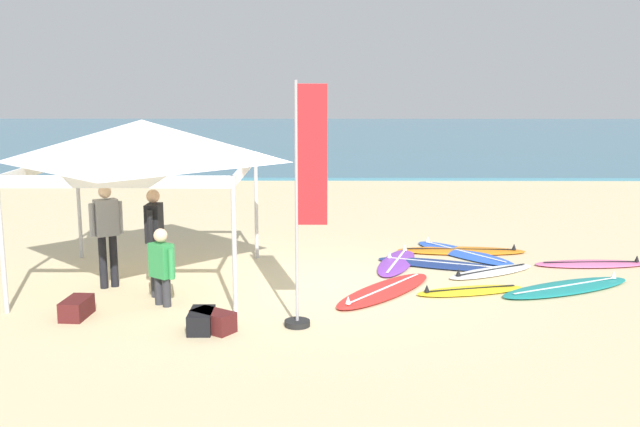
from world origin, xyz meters
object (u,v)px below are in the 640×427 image
object	(u,v)px
surfboard_purple	(397,262)
surfboard_teal	(567,287)
person_black	(155,235)
gear_bag_on_sand	(201,321)
person_grey	(107,229)
surfboard_navy	(440,264)
canopy_tent	(142,142)
surfboard_yellow	(469,291)
surfboard_red	(384,290)
banner_flag	(305,216)
surfboard_blue	(464,253)
surfboard_orange	(462,251)
surfboard_white	(491,272)
surfboard_pink	(592,264)
person_green	(162,264)
gear_bag_by_pole	(77,308)
gear_bag_near_tent	(213,321)

from	to	relation	value
surfboard_purple	surfboard_teal	world-z (taller)	same
person_black	gear_bag_on_sand	xyz separation A→B (m)	(0.99, -1.66, -0.85)
person_grey	surfboard_navy	bearing A→B (deg)	14.24
canopy_tent	surfboard_yellow	xyz separation A→B (m)	(5.35, -0.61, -2.35)
surfboard_navy	surfboard_red	bearing A→B (deg)	-124.17
surfboard_teal	banner_flag	size ratio (longest dim) A/B	0.77
surfboard_blue	banner_flag	xyz separation A→B (m)	(-2.99, -4.23, 1.54)
canopy_tent	gear_bag_on_sand	distance (m)	3.57
surfboard_orange	person_grey	distance (m)	6.85
surfboard_teal	person_grey	bearing A→B (deg)	179.43
surfboard_teal	person_grey	size ratio (longest dim) A/B	1.54
surfboard_white	person_grey	size ratio (longest dim) A/B	1.09
surfboard_pink	banner_flag	bearing A→B (deg)	-146.86
surfboard_pink	surfboard_teal	xyz separation A→B (m)	(-0.96, -1.57, -0.00)
surfboard_blue	person_green	distance (m)	6.18
surfboard_purple	gear_bag_on_sand	world-z (taller)	gear_bag_on_sand
surfboard_purple	surfboard_navy	bearing A→B (deg)	-9.06
gear_bag_on_sand	surfboard_yellow	bearing A→B (deg)	24.37
surfboard_teal	person_grey	xyz separation A→B (m)	(-7.55, 0.08, 0.95)
surfboard_yellow	surfboard_purple	bearing A→B (deg)	118.55
surfboard_navy	surfboard_pink	bearing A→B (deg)	0.95
surfboard_purple	gear_bag_by_pole	world-z (taller)	gear_bag_by_pole
canopy_tent	gear_bag_near_tent	size ratio (longest dim) A/B	5.85
surfboard_teal	gear_bag_on_sand	bearing A→B (deg)	-160.34
person_black	surfboard_orange	bearing A→B (deg)	28.69
surfboard_purple	surfboard_teal	xyz separation A→B (m)	(2.64, -1.65, -0.00)
person_grey	gear_bag_on_sand	xyz separation A→B (m)	(1.88, -2.10, -0.85)
surfboard_yellow	surfboard_navy	distance (m)	1.73
surfboard_red	person_green	world-z (taller)	person_green
gear_bag_near_tent	gear_bag_by_pole	bearing A→B (deg)	164.76
surfboard_red	gear_bag_near_tent	size ratio (longest dim) A/B	4.06
person_black	gear_bag_by_pole	xyz separation A→B (m)	(-0.91, -1.11, -0.85)
surfboard_red	surfboard_purple	bearing A→B (deg)	78.49
surfboard_teal	gear_bag_on_sand	size ratio (longest dim) A/B	4.38
surfboard_purple	surfboard_navy	size ratio (longest dim) A/B	0.90
banner_flag	gear_bag_near_tent	size ratio (longest dim) A/B	5.67
person_grey	person_black	size ratio (longest dim) A/B	1.00
surfboard_purple	person_green	distance (m)	4.63
surfboard_white	surfboard_navy	bearing A→B (deg)	147.06
surfboard_purple	person_grey	size ratio (longest dim) A/B	1.30
canopy_tent	person_grey	world-z (taller)	canopy_tent
surfboard_purple	surfboard_yellow	size ratio (longest dim) A/B	1.17
surfboard_navy	banner_flag	xyz separation A→B (m)	(-2.40, -3.35, 1.54)
surfboard_yellow	surfboard_orange	bearing A→B (deg)	82.26
gear_bag_near_tent	surfboard_white	bearing A→B (deg)	34.11
surfboard_blue	person_black	distance (m)	6.15
surfboard_white	surfboard_navy	size ratio (longest dim) A/B	0.76
surfboard_purple	banner_flag	distance (m)	4.13
surfboard_purple	person_green	bearing A→B (deg)	-146.18
surfboard_teal	banner_flag	bearing A→B (deg)	-156.67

